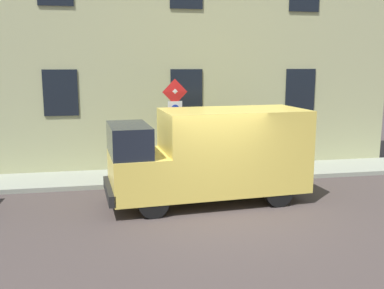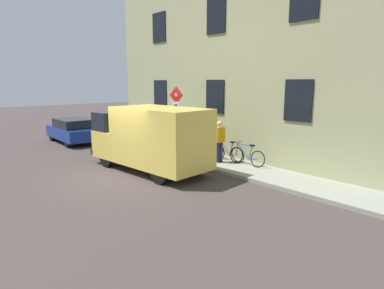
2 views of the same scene
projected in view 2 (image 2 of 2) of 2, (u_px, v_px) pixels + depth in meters
The scene contains 11 objects.
ground_plane at pixel (123, 176), 12.09m from camera, with size 80.00×80.00×0.00m, color #443A37.
sidewalk_slab at pixel (199, 158), 14.61m from camera, with size 1.93×17.11×0.14m, color gray.
building_facade at pixel (221, 61), 14.67m from camera, with size 0.75×15.11×8.66m.
sign_post_stacked at pixel (177, 112), 14.21m from camera, with size 0.18×0.56×3.00m.
delivery_van at pixel (150, 137), 12.59m from camera, with size 2.41×5.47×2.50m.
parked_hatchback at pixel (73, 130), 18.63m from camera, with size 1.89×4.06×1.38m.
bicycle_blue at pixel (247, 156), 13.09m from camera, with size 0.46×1.71×0.89m.
bicycle_purple at pixel (228, 152), 13.83m from camera, with size 0.46×1.71×0.89m.
bicycle_black at pixel (211, 148), 14.57m from camera, with size 0.46×1.72×0.89m.
pedestrian at pixel (219, 140), 13.43m from camera, with size 0.42×0.29×1.72m.
litter_bin at pixel (192, 149), 13.97m from camera, with size 0.44×0.44×0.90m, color #2D5133.
Camera 2 is at (-5.85, -10.40, 3.43)m, focal length 30.53 mm.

